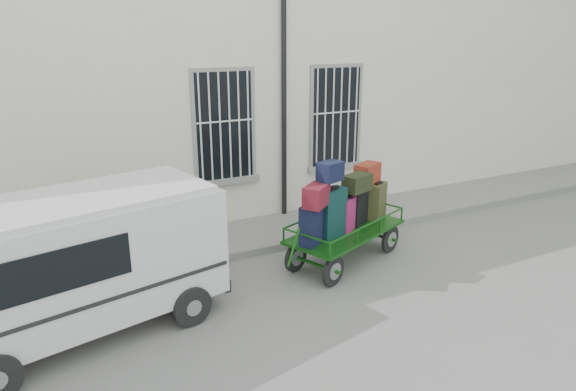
# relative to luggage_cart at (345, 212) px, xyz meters

# --- Properties ---
(ground) EXTENTS (80.00, 80.00, 0.00)m
(ground) POSITION_rel_luggage_cart_xyz_m (-0.92, -0.39, -0.97)
(ground) COLOR slate
(ground) RESTS_ON ground
(building) EXTENTS (24.00, 5.15, 6.00)m
(building) POSITION_rel_luggage_cart_xyz_m (-0.92, 5.10, 2.03)
(building) COLOR beige
(building) RESTS_ON ground
(sidewalk) EXTENTS (24.00, 1.70, 0.15)m
(sidewalk) POSITION_rel_luggage_cart_xyz_m (-0.92, 1.81, -0.90)
(sidewalk) COLOR slate
(sidewalk) RESTS_ON ground
(luggage_cart) EXTENTS (2.84, 1.90, 2.02)m
(luggage_cart) POSITION_rel_luggage_cart_xyz_m (0.00, 0.00, 0.00)
(luggage_cart) COLOR black
(luggage_cart) RESTS_ON ground
(van) EXTENTS (4.23, 2.48, 2.00)m
(van) POSITION_rel_luggage_cart_xyz_m (-4.59, -0.29, 0.17)
(van) COLOR silver
(van) RESTS_ON ground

